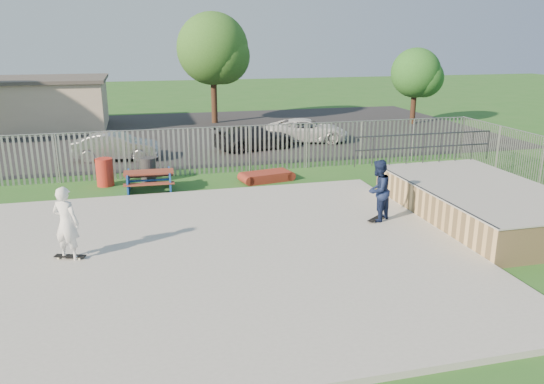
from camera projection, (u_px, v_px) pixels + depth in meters
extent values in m
plane|color=#276020|center=(186.00, 260.00, 13.97)|extent=(120.00, 120.00, 0.00)
cube|color=#A0A09B|center=(186.00, 257.00, 13.95)|extent=(15.00, 12.00, 0.15)
cube|color=tan|center=(481.00, 203.00, 16.99)|extent=(4.00, 7.00, 1.05)
cube|color=#9E9E99|center=(483.00, 187.00, 16.83)|extent=(4.05, 7.05, 0.04)
cylinder|color=#383A3F|center=(427.00, 191.00, 16.36)|extent=(0.06, 7.00, 0.06)
cube|color=maroon|center=(149.00, 172.00, 19.99)|extent=(1.87, 0.78, 0.06)
cube|color=maroon|center=(149.00, 184.00, 19.49)|extent=(1.85, 0.35, 0.05)
cube|color=maroon|center=(149.00, 176.00, 20.65)|extent=(1.85, 0.35, 0.05)
cube|color=#164098|center=(149.00, 182.00, 20.09)|extent=(1.69, 1.49, 0.76)
cube|color=maroon|center=(267.00, 177.00, 21.57)|extent=(1.99, 1.27, 0.37)
cylinder|color=#A82519|center=(105.00, 172.00, 20.79)|extent=(0.66, 0.66, 1.09)
cylinder|color=#292A2C|center=(148.00, 170.00, 21.30)|extent=(0.60, 0.60, 1.00)
cube|color=black|center=(156.00, 135.00, 31.64)|extent=(40.00, 18.00, 0.02)
imported|color=#A0A0A5|center=(117.00, 146.00, 25.04)|extent=(4.14, 2.01, 1.31)
imported|color=black|center=(254.00, 137.00, 27.44)|extent=(4.57, 2.70, 1.24)
imported|color=white|center=(307.00, 130.00, 29.41)|extent=(4.93, 3.10, 1.27)
cube|color=beige|center=(22.00, 106.00, 33.06)|extent=(10.00, 6.00, 3.00)
cube|color=#4C4742|center=(18.00, 80.00, 32.61)|extent=(10.40, 6.40, 0.20)
cylinder|color=#41281A|center=(214.00, 92.00, 35.47)|extent=(0.40, 0.40, 4.19)
sphere|color=#2D5B1F|center=(213.00, 49.00, 34.68)|extent=(4.69, 4.69, 4.69)
cylinder|color=#3A2317|center=(414.00, 102.00, 35.27)|extent=(0.35, 0.35, 2.88)
sphere|color=#24581E|center=(416.00, 73.00, 34.73)|extent=(3.23, 3.23, 3.23)
cube|color=black|center=(376.00, 218.00, 16.54)|extent=(0.76, 0.64, 0.02)
cube|color=black|center=(70.00, 256.00, 13.70)|extent=(0.82, 0.44, 0.02)
imported|color=#162146|center=(378.00, 191.00, 16.28)|extent=(1.19, 1.15, 1.93)
imported|color=white|center=(66.00, 223.00, 13.45)|extent=(0.84, 0.74, 1.93)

